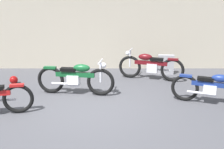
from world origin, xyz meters
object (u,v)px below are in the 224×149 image
object	(u,v)px
helmet	(14,80)
motorcycle_green	(76,78)
motorcycle_blue	(213,88)
stone_marker	(166,64)
motorcycle_maroon	(150,66)

from	to	relation	value
helmet	motorcycle_green	world-z (taller)	motorcycle_green
helmet	motorcycle_blue	world-z (taller)	motorcycle_blue
stone_marker	motorcycle_green	world-z (taller)	motorcycle_green
motorcycle_maroon	motorcycle_blue	bearing A→B (deg)	137.36
helmet	motorcycle_blue	bearing A→B (deg)	-16.73
helmet	motorcycle_blue	xyz separation A→B (m)	(5.74, -1.72, 0.31)
motorcycle_blue	motorcycle_maroon	world-z (taller)	motorcycle_maroon
stone_marker	motorcycle_green	size ratio (longest dim) A/B	0.32
stone_marker	motorcycle_maroon	xyz separation A→B (m)	(-0.68, -0.71, 0.12)
stone_marker	motorcycle_blue	bearing A→B (deg)	-78.79
helmet	motorcycle_green	size ratio (longest dim) A/B	0.12
motorcycle_green	motorcycle_blue	bearing A→B (deg)	-3.80
motorcycle_maroon	helmet	bearing A→B (deg)	23.91
motorcycle_green	motorcycle_blue	size ratio (longest dim) A/B	1.16
stone_marker	motorcycle_maroon	world-z (taller)	motorcycle_maroon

